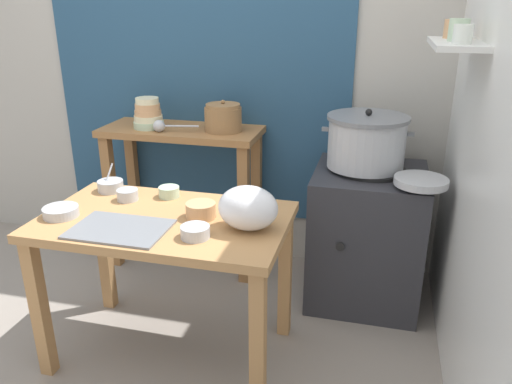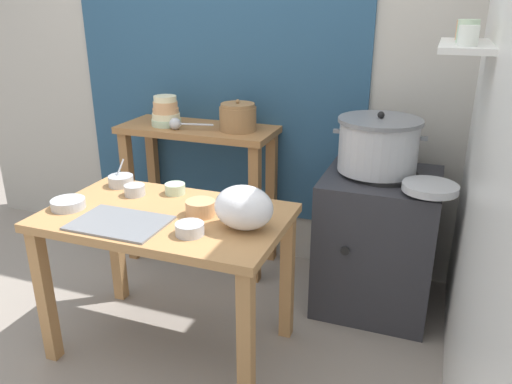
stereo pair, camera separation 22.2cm
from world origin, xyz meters
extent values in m
plane|color=gray|center=(0.00, 0.00, 0.00)|extent=(9.00, 9.00, 0.00)
cube|color=#B2ADA3|center=(0.10, 1.10, 1.30)|extent=(4.40, 0.10, 2.60)
cube|color=navy|center=(-0.15, 1.04, 1.35)|extent=(1.90, 0.02, 2.10)
cube|color=white|center=(1.40, 0.20, 1.30)|extent=(0.10, 3.20, 2.60)
cube|color=silver|center=(1.25, 0.40, 1.45)|extent=(0.20, 0.56, 0.02)
cylinder|color=silver|center=(1.25, 0.24, 1.50)|extent=(0.07, 0.07, 0.07)
cylinder|color=#B7D1AD|center=(1.25, 0.37, 1.51)|extent=(0.08, 0.08, 0.09)
cylinder|color=tan|center=(1.25, 0.54, 1.50)|extent=(0.09, 0.09, 0.08)
cube|color=#B27F4C|center=(0.08, -0.05, 0.70)|extent=(1.10, 0.66, 0.04)
cube|color=#B27F4C|center=(-0.42, -0.33, 0.34)|extent=(0.06, 0.06, 0.68)
cube|color=#B27F4C|center=(0.58, -0.33, 0.34)|extent=(0.06, 0.06, 0.68)
cube|color=#B27F4C|center=(-0.42, 0.23, 0.34)|extent=(0.06, 0.06, 0.68)
cube|color=#B27F4C|center=(0.58, 0.23, 0.34)|extent=(0.06, 0.06, 0.68)
cube|color=#9E6B3D|center=(-0.19, 0.83, 0.88)|extent=(0.96, 0.40, 0.04)
cube|color=#9E6B3D|center=(-0.62, 0.68, 0.43)|extent=(0.06, 0.06, 0.86)
cube|color=#9E6B3D|center=(0.24, 0.68, 0.43)|extent=(0.06, 0.06, 0.86)
cube|color=#9E6B3D|center=(-0.62, 0.98, 0.43)|extent=(0.06, 0.06, 0.86)
cube|color=#9E6B3D|center=(0.24, 0.98, 0.43)|extent=(0.06, 0.06, 0.86)
cube|color=#2D2D33|center=(0.95, 0.70, 0.38)|extent=(0.60, 0.60, 0.76)
cylinder|color=black|center=(0.95, 0.70, 0.77)|extent=(0.36, 0.36, 0.02)
cylinder|color=black|center=(0.83, 0.40, 0.45)|extent=(0.04, 0.02, 0.04)
cylinder|color=#B7BABF|center=(0.91, 0.72, 0.91)|extent=(0.41, 0.41, 0.26)
cylinder|color=slate|center=(0.91, 0.72, 1.05)|extent=(0.43, 0.43, 0.02)
sphere|color=black|center=(0.91, 0.72, 1.08)|extent=(0.04, 0.04, 0.04)
cube|color=slate|center=(0.69, 0.72, 0.97)|extent=(0.04, 0.02, 0.02)
cube|color=slate|center=(1.13, 0.72, 0.97)|extent=(0.04, 0.02, 0.02)
cylinder|color=olive|center=(0.08, 0.83, 0.97)|extent=(0.22, 0.22, 0.14)
cylinder|color=olive|center=(0.08, 0.83, 1.05)|extent=(0.20, 0.20, 0.02)
sphere|color=olive|center=(0.08, 0.83, 1.07)|extent=(0.02, 0.02, 0.02)
cylinder|color=#B7D1AD|center=(-0.38, 0.79, 0.92)|extent=(0.18, 0.18, 0.04)
cylinder|color=beige|center=(-0.38, 0.79, 0.96)|extent=(0.17, 0.17, 0.04)
cylinder|color=tan|center=(-0.38, 0.79, 0.99)|extent=(0.16, 0.16, 0.03)
cylinder|color=tan|center=(-0.38, 0.79, 1.03)|extent=(0.15, 0.15, 0.04)
cylinder|color=beige|center=(-0.38, 0.79, 1.06)|extent=(0.14, 0.14, 0.03)
sphere|color=#B7BABF|center=(-0.28, 0.72, 0.94)|extent=(0.07, 0.07, 0.07)
cylinder|color=#B7BABF|center=(-0.15, 0.74, 0.94)|extent=(0.20, 0.05, 0.01)
cube|color=slate|center=(-0.05, -0.22, 0.72)|extent=(0.40, 0.28, 0.01)
ellipsoid|color=white|center=(0.47, -0.07, 0.81)|extent=(0.25, 0.20, 0.19)
cylinder|color=#B7BABF|center=(1.19, 0.50, 0.80)|extent=(0.26, 0.26, 0.04)
cylinder|color=#B7BABF|center=(0.28, -0.20, 0.74)|extent=(0.12, 0.12, 0.05)
cylinder|color=maroon|center=(0.28, -0.20, 0.76)|extent=(0.10, 0.10, 0.01)
cylinder|color=#B7BABF|center=(-0.18, 0.10, 0.75)|extent=(0.10, 0.10, 0.05)
cylinder|color=#BFB28C|center=(-0.18, 0.10, 0.77)|extent=(0.09, 0.09, 0.01)
cylinder|color=tan|center=(0.24, -0.01, 0.75)|extent=(0.13, 0.13, 0.07)
cylinder|color=#BFB28C|center=(0.24, -0.01, 0.78)|extent=(0.11, 0.11, 0.01)
cylinder|color=#B7BABF|center=(-0.37, -0.15, 0.74)|extent=(0.16, 0.16, 0.04)
cylinder|color=brown|center=(-0.37, -0.15, 0.76)|extent=(0.13, 0.13, 0.01)
cylinder|color=#B7BABF|center=(-0.32, 0.19, 0.75)|extent=(0.13, 0.13, 0.05)
cylinder|color=beige|center=(-0.32, 0.19, 0.77)|extent=(0.11, 0.11, 0.01)
cylinder|color=#B7BABF|center=(-0.33, 0.20, 0.79)|extent=(0.04, 0.08, 0.13)
cylinder|color=#B7D1AD|center=(0.00, 0.19, 0.75)|extent=(0.10, 0.10, 0.05)
cylinder|color=beige|center=(0.00, 0.19, 0.77)|extent=(0.09, 0.09, 0.01)
camera|label=1|loc=(0.97, -1.93, 1.62)|focal=35.29mm
camera|label=2|loc=(1.19, -1.86, 1.62)|focal=35.29mm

